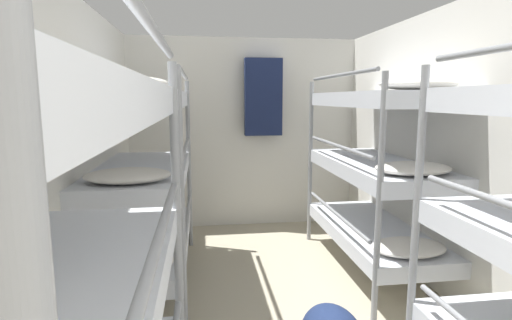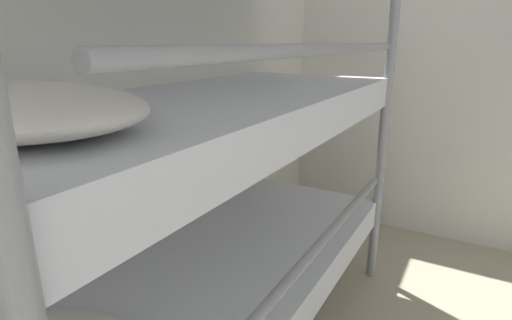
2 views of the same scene
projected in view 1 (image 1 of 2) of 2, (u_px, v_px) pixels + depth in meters
The scene contains 6 objects.
wall_left at pixel (41, 178), 2.17m from camera, with size 0.06×5.23×2.28m.
wall_right at pixel (504, 166), 2.55m from camera, with size 0.06×5.23×2.28m.
wall_back at pixel (244, 134), 4.89m from camera, with size 2.85×0.06×2.28m.
bunk_stack_left_far at pixel (142, 174), 3.21m from camera, with size 0.73×1.76×1.78m.
bunk_stack_right_far at pixel (378, 168), 3.48m from camera, with size 0.73×1.76×1.78m.
hanging_coat at pixel (263, 97), 4.70m from camera, with size 0.44×0.12×0.90m.
Camera 1 is at (-0.52, 0.28, 1.57)m, focal length 28.00 mm.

